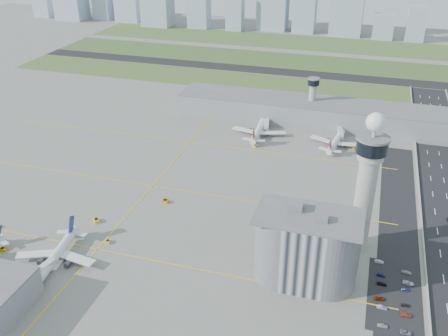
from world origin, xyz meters
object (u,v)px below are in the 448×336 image
(tug_4, at_px, (254,146))
(car_lot_5, at_px, (379,262))
(jet_bridge_near_2, at_px, (29,283))
(car_lot_9, at_px, (405,290))
(airplane_far_b, at_px, (337,137))
(car_lot_10, at_px, (408,283))
(car_lot_0, at_px, (383,326))
(car_lot_7, at_px, (406,315))
(car_lot_2, at_px, (380,298))
(admin_building, at_px, (306,248))
(airplane_near_c, at_px, (54,253))
(tug_3, at_px, (165,201))
(secondary_tower, at_px, (312,96))
(jet_bridge_far_0, at_px, (267,122))
(car_lot_3, at_px, (382,284))
(car_lot_1, at_px, (382,307))
(tug_5, at_px, (354,147))
(control_tower, at_px, (367,178))
(airplane_far_a, at_px, (259,126))
(car_lot_11, at_px, (407,272))
(car_lot_6, at_px, (406,333))
(car_lot_4, at_px, (381,275))
(tug_1, at_px, (96,220))
(car_hw_4, at_px, (423,118))
(tug_0, at_px, (2,249))
(jet_bridge_far_1, at_px, (339,130))

(tug_4, relative_size, car_lot_5, 0.76)
(jet_bridge_near_2, distance_m, car_lot_9, 151.71)
(airplane_far_b, relative_size, car_lot_10, 9.21)
(car_lot_0, height_order, car_lot_7, car_lot_0)
(car_lot_2, bearing_deg, admin_building, 72.71)
(airplane_near_c, relative_size, tug_3, 12.45)
(secondary_tower, distance_m, car_lot_10, 176.41)
(jet_bridge_far_0, bearing_deg, car_lot_3, 18.63)
(tug_3, distance_m, car_lot_1, 120.03)
(airplane_near_c, relative_size, car_lot_2, 10.12)
(car_lot_0, bearing_deg, airplane_far_b, 9.49)
(car_lot_10, bearing_deg, car_lot_9, 171.96)
(tug_5, xyz_separation_m, car_lot_0, (20.74, -152.94, -0.41))
(control_tower, relative_size, car_lot_2, 15.37)
(airplane_far_a, xyz_separation_m, car_lot_9, (92.54, -134.39, -5.51))
(admin_building, relative_size, car_lot_10, 9.41)
(control_tower, height_order, car_lot_11, control_tower)
(car_lot_1, bearing_deg, tug_5, 8.17)
(tug_5, height_order, car_lot_1, tug_5)
(car_lot_1, distance_m, car_lot_11, 26.27)
(car_lot_5, distance_m, car_lot_6, 40.62)
(control_tower, relative_size, car_lot_4, 18.81)
(secondary_tower, relative_size, car_lot_0, 8.35)
(car_lot_2, distance_m, car_lot_11, 22.26)
(admin_building, bearing_deg, tug_3, 154.00)
(control_tower, bearing_deg, car_lot_1, -73.30)
(car_lot_5, relative_size, car_lot_9, 1.13)
(car_lot_3, height_order, car_lot_7, car_lot_7)
(admin_building, distance_m, tug_1, 105.26)
(car_lot_1, distance_m, car_lot_9, 15.76)
(tug_3, bearing_deg, jet_bridge_far_0, 167.47)
(jet_bridge_far_0, distance_m, car_hw_4, 115.37)
(jet_bridge_near_2, distance_m, car_lot_6, 146.65)
(control_tower, relative_size, car_lot_5, 17.01)
(tug_1, height_order, tug_3, tug_1)
(airplane_far_a, xyz_separation_m, tug_5, (63.50, -4.25, -5.01))
(tug_3, distance_m, car_lot_11, 121.90)
(admin_building, relative_size, car_lot_3, 10.40)
(tug_0, xyz_separation_m, car_lot_11, (173.41, 36.56, -0.27))
(airplane_near_c, distance_m, car_lot_2, 136.20)
(car_lot_4, distance_m, car_lot_7, 23.10)
(airplane_near_c, distance_m, car_lot_5, 140.48)
(car_lot_1, bearing_deg, jet_bridge_near_2, 102.39)
(tug_0, bearing_deg, car_lot_1, 70.72)
(car_hw_4, bearing_deg, car_lot_11, -104.19)
(tug_5, distance_m, car_lot_4, 125.25)
(jet_bridge_far_1, distance_m, car_lot_11, 144.72)
(tug_1, bearing_deg, car_lot_11, 135.66)
(jet_bridge_far_0, distance_m, car_lot_4, 164.94)
(jet_bridge_far_0, distance_m, car_lot_3, 169.91)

